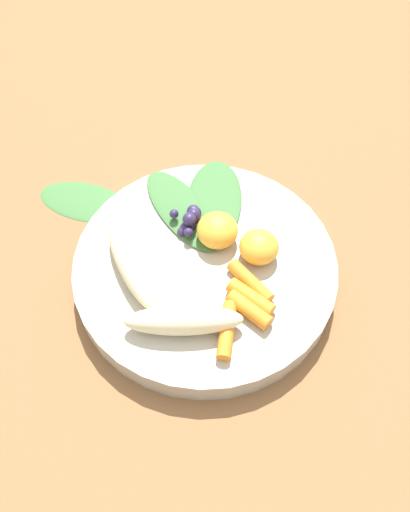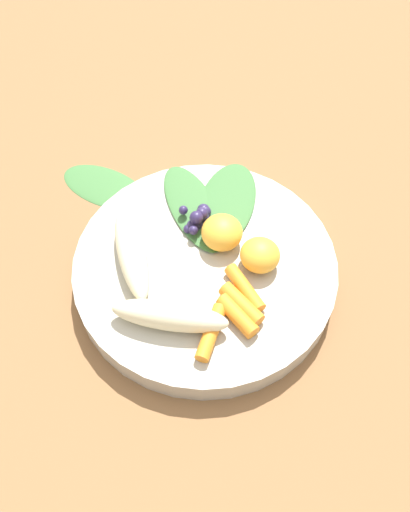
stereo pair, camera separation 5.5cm
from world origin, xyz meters
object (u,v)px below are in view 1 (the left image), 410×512
at_px(bowl, 205,269).
at_px(orange_segment_near, 221,232).
at_px(kale_leaf_stray, 85,201).
at_px(banana_peeled_right, 132,264).
at_px(banana_peeled_left, 184,320).

height_order(bowl, orange_segment_near, orange_segment_near).
bearing_deg(kale_leaf_stray, banana_peeled_right, 138.63).
height_order(bowl, banana_peeled_right, banana_peeled_right).
height_order(banana_peeled_left, banana_peeled_right, same).
xyz_separation_m(bowl, orange_segment_near, (0.00, 0.03, 0.03)).
height_order(bowl, kale_leaf_stray, bowl).
xyz_separation_m(bowl, banana_peeled_right, (-0.06, -0.04, 0.03)).
bearing_deg(banana_peeled_left, kale_leaf_stray, 123.05).
relative_size(banana_peeled_left, kale_leaf_stray, 0.98).
bearing_deg(banana_peeled_left, banana_peeled_right, 129.06).
bearing_deg(banana_peeled_right, bowl, 74.58).
height_order(orange_segment_near, kale_leaf_stray, orange_segment_near).
bearing_deg(bowl, orange_segment_near, 82.03).
relative_size(bowl, orange_segment_near, 6.34).
relative_size(banana_peeled_right, orange_segment_near, 2.60).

